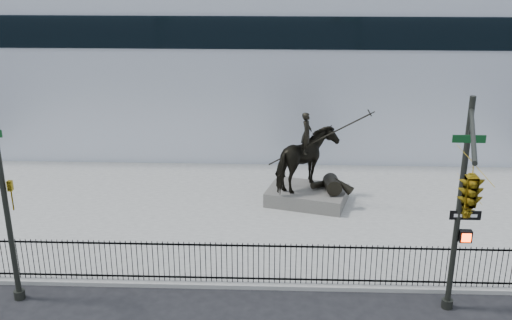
{
  "coord_description": "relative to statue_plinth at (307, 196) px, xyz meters",
  "views": [
    {
      "loc": [
        1.46,
        -16.59,
        11.03
      ],
      "look_at": [
        0.61,
        6.0,
        2.9
      ],
      "focal_mm": 42.0,
      "sensor_mm": 36.0,
      "label": 1
    }
  ],
  "objects": [
    {
      "name": "traffic_signal_right",
      "position": [
        3.65,
        -10.13,
        4.38
      ],
      "size": [
        2.17,
        6.86,
        7.0
      ],
      "color": "black",
      "rests_on": "ground"
    },
    {
      "name": "equestrian_statue",
      "position": [
        0.06,
        -0.02,
        1.65
      ],
      "size": [
        4.21,
        3.2,
        3.69
      ],
      "rotation": [
        0.0,
        0.0,
        -0.27
      ],
      "color": "black",
      "rests_on": "statue_plinth"
    },
    {
      "name": "picket_fence",
      "position": [
        -2.82,
        -6.87,
        0.43
      ],
      "size": [
        22.1,
        0.1,
        1.5
      ],
      "color": "black",
      "rests_on": "plaza"
    },
    {
      "name": "ground",
      "position": [
        -2.82,
        -8.12,
        -0.47
      ],
      "size": [
        120.0,
        120.0,
        0.0
      ],
      "primitive_type": "plane",
      "color": "black",
      "rests_on": "ground"
    },
    {
      "name": "statue_plinth",
      "position": [
        0.0,
        0.0,
        0.0
      ],
      "size": [
        3.9,
        3.16,
        0.64
      ],
      "primitive_type": "cube",
      "rotation": [
        0.0,
        0.0,
        -0.27
      ],
      "color": "#52514B",
      "rests_on": "plaza"
    },
    {
      "name": "building",
      "position": [
        -2.82,
        11.88,
        4.03
      ],
      "size": [
        44.0,
        14.0,
        9.0
      ],
      "primitive_type": "cube",
      "color": "silver",
      "rests_on": "ground"
    },
    {
      "name": "plaza",
      "position": [
        -2.82,
        -1.12,
        -0.39
      ],
      "size": [
        30.0,
        12.0,
        0.15
      ],
      "primitive_type": "cube",
      "color": "gray",
      "rests_on": "ground"
    }
  ]
}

